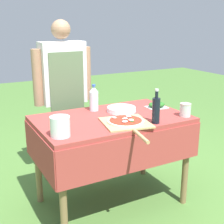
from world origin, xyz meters
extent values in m
plane|color=#517F38|center=(0.00, 0.00, 0.00)|extent=(12.00, 12.00, 0.00)
cube|color=#A83D38|center=(0.00, 0.00, 0.75)|extent=(1.19, 0.73, 0.04)
cube|color=#A83D38|center=(0.00, -0.37, 0.59)|extent=(1.19, 0.01, 0.28)
cube|color=#A83D38|center=(0.00, 0.37, 0.59)|extent=(1.19, 0.01, 0.28)
cube|color=#A83D38|center=(-0.60, 0.00, 0.59)|extent=(0.01, 0.73, 0.28)
cube|color=#A83D38|center=(0.60, 0.00, 0.59)|extent=(0.01, 0.73, 0.28)
cylinder|color=olive|center=(-0.54, -0.31, 0.37)|extent=(0.05, 0.05, 0.73)
cylinder|color=olive|center=(0.54, -0.31, 0.37)|extent=(0.05, 0.05, 0.73)
cylinder|color=olive|center=(-0.54, 0.31, 0.37)|extent=(0.05, 0.05, 0.73)
cylinder|color=olive|center=(0.54, 0.31, 0.37)|extent=(0.05, 0.05, 0.73)
cylinder|color=#4C4C51|center=(-0.09, 0.65, 0.38)|extent=(0.11, 0.11, 0.76)
cylinder|color=#4C4C51|center=(-0.24, 0.64, 0.38)|extent=(0.11, 0.11, 0.76)
cube|color=silver|center=(-0.16, 0.64, 1.04)|extent=(0.42, 0.19, 0.57)
cube|color=#56704C|center=(-0.16, 0.55, 0.83)|extent=(0.33, 0.02, 0.82)
cylinder|color=#A37A5B|center=(0.08, 0.65, 1.02)|extent=(0.09, 0.09, 0.51)
cylinder|color=#A37A5B|center=(-0.40, 0.64, 1.02)|extent=(0.09, 0.09, 0.51)
sphere|color=#A37A5B|center=(-0.16, 0.64, 1.43)|extent=(0.17, 0.17, 0.17)
cube|color=tan|center=(0.01, -0.20, 0.77)|extent=(0.40, 0.40, 0.01)
cylinder|color=tan|center=(-0.04, -0.48, 0.77)|extent=(0.07, 0.25, 0.02)
cylinder|color=beige|center=(0.01, -0.20, 0.79)|extent=(0.28, 0.28, 0.01)
cylinder|color=red|center=(0.01, -0.20, 0.79)|extent=(0.24, 0.24, 0.00)
ellipsoid|color=white|center=(-0.04, -0.13, 0.80)|extent=(0.04, 0.04, 0.01)
ellipsoid|color=white|center=(0.01, -0.18, 0.80)|extent=(0.04, 0.04, 0.01)
ellipsoid|color=white|center=(-0.02, -0.25, 0.80)|extent=(0.05, 0.04, 0.01)
ellipsoid|color=white|center=(0.03, -0.24, 0.80)|extent=(0.04, 0.05, 0.02)
ellipsoid|color=white|center=(0.07, -0.15, 0.80)|extent=(0.05, 0.05, 0.02)
ellipsoid|color=white|center=(0.02, -0.19, 0.80)|extent=(0.04, 0.04, 0.02)
ellipsoid|color=#286B23|center=(0.03, -0.27, 0.80)|extent=(0.04, 0.04, 0.00)
ellipsoid|color=#286B23|center=(0.07, -0.15, 0.80)|extent=(0.03, 0.04, 0.00)
ellipsoid|color=#286B23|center=(0.08, -0.20, 0.80)|extent=(0.02, 0.03, 0.00)
cylinder|color=black|center=(0.22, -0.30, 0.86)|extent=(0.06, 0.06, 0.19)
cylinder|color=black|center=(0.22, -0.30, 0.99)|extent=(0.02, 0.02, 0.05)
cylinder|color=silver|center=(0.22, -0.30, 1.02)|extent=(0.03, 0.03, 0.02)
cylinder|color=silver|center=(-0.04, 0.24, 0.85)|extent=(0.08, 0.08, 0.16)
cone|color=silver|center=(-0.04, 0.24, 0.95)|extent=(0.08, 0.08, 0.05)
cylinder|color=#335BB2|center=(-0.04, 0.24, 0.98)|extent=(0.03, 0.03, 0.02)
cube|color=silver|center=(0.48, 0.06, 0.77)|extent=(0.18, 0.15, 0.01)
ellipsoid|color=#286B23|center=(0.48, 0.06, 0.80)|extent=(0.16, 0.13, 0.04)
cylinder|color=silver|center=(-0.50, -0.22, 0.84)|extent=(0.13, 0.13, 0.14)
cylinder|color=white|center=(0.15, 0.09, 0.77)|extent=(0.25, 0.25, 0.00)
cylinder|color=white|center=(0.15, 0.09, 0.77)|extent=(0.24, 0.24, 0.00)
cylinder|color=white|center=(0.15, 0.09, 0.78)|extent=(0.24, 0.24, 0.00)
cylinder|color=white|center=(0.15, 0.09, 0.78)|extent=(0.24, 0.24, 0.00)
cylinder|color=white|center=(0.15, 0.09, 0.79)|extent=(0.24, 0.24, 0.00)
cylinder|color=white|center=(0.15, 0.09, 0.79)|extent=(0.24, 0.24, 0.00)
cylinder|color=white|center=(0.15, 0.09, 0.80)|extent=(0.24, 0.24, 0.00)
cylinder|color=white|center=(0.15, 0.09, 0.80)|extent=(0.24, 0.24, 0.00)
cylinder|color=silver|center=(0.53, -0.27, 0.82)|extent=(0.09, 0.09, 0.10)
cylinder|color=red|center=(0.53, -0.27, 0.80)|extent=(0.08, 0.08, 0.07)
cylinder|color=#B7B2A3|center=(0.53, -0.27, 0.87)|extent=(0.09, 0.09, 0.01)
camera|label=1|loc=(-1.13, -2.08, 1.50)|focal=50.00mm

